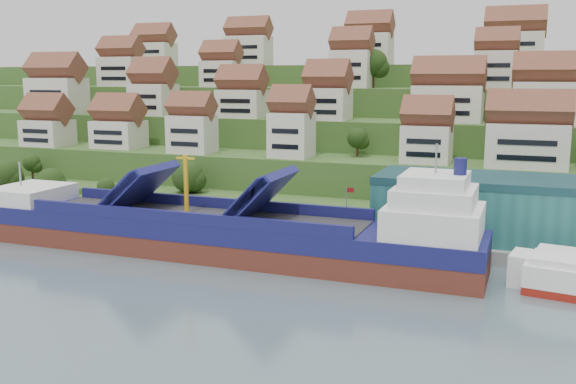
% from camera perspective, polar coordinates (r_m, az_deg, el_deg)
% --- Properties ---
extents(ground, '(300.00, 300.00, 0.00)m').
position_cam_1_polar(ground, '(104.03, -6.01, -5.41)').
color(ground, slate).
rests_on(ground, ground).
extents(quay, '(180.00, 14.00, 2.20)m').
position_cam_1_polar(quay, '(110.59, 6.87, -3.89)').
color(quay, gray).
rests_on(quay, ground).
extents(hillside, '(260.00, 128.00, 31.00)m').
position_cam_1_polar(hillside, '(198.79, 7.61, 5.18)').
color(hillside, '#2D4C1E').
rests_on(hillside, ground).
extents(hillside_village, '(161.64, 62.41, 28.57)m').
position_cam_1_polar(hillside_village, '(155.79, 4.55, 8.88)').
color(hillside_village, silver).
rests_on(hillside_village, ground).
extents(hillside_trees, '(143.57, 62.61, 32.20)m').
position_cam_1_polar(hillside_trees, '(143.66, -0.08, 5.72)').
color(hillside_trees, '#233D14').
rests_on(hillside_trees, ground).
extents(warehouse, '(60.00, 15.00, 10.00)m').
position_cam_1_polar(warehouse, '(108.32, 23.86, -1.70)').
color(warehouse, '#266866').
rests_on(warehouse, quay).
extents(flagpole, '(1.28, 0.16, 8.00)m').
position_cam_1_polar(flagpole, '(105.05, 5.27, -1.38)').
color(flagpole, gray).
rests_on(flagpole, quay).
extents(cargo_ship, '(84.68, 13.36, 18.86)m').
position_cam_1_polar(cargo_ship, '(101.86, -5.64, -3.69)').
color(cargo_ship, '#5C271C').
rests_on(cargo_ship, ground).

